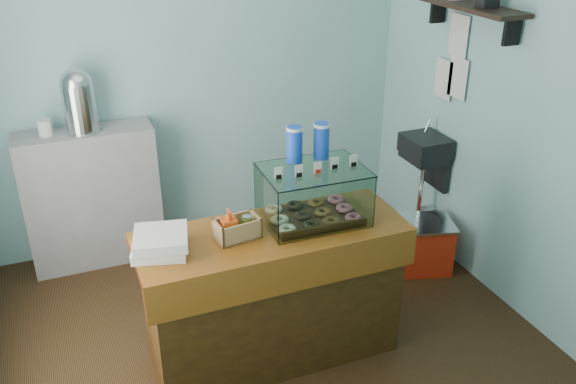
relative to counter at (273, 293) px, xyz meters
name	(u,v)px	position (x,y,z in m)	size (l,w,h in m)	color
ground	(261,328)	(0.00, 0.25, -0.46)	(3.50, 3.50, 0.00)	black
room_shell	(259,85)	(0.03, 0.26, 1.25)	(3.54, 3.04, 2.82)	#83B8BF
counter	(273,293)	(0.00, 0.00, 0.00)	(1.60, 0.60, 0.90)	#44280D
back_shelf	(93,198)	(-0.90, 1.57, 0.09)	(1.00, 0.32, 1.10)	gray
display_case	(312,190)	(0.29, 0.08, 0.62)	(0.62, 0.46, 0.55)	#351F10
condiment_crate	(235,227)	(-0.22, 0.00, 0.51)	(0.27, 0.18, 0.20)	tan
pastry_boxes	(160,242)	(-0.65, 0.02, 0.50)	(0.36, 0.36, 0.12)	silver
coffee_urn	(79,99)	(-0.89, 1.56, 0.89)	(0.26, 0.26, 0.47)	silver
red_cooler	(420,245)	(1.41, 0.50, -0.25)	(0.55, 0.48, 0.41)	red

